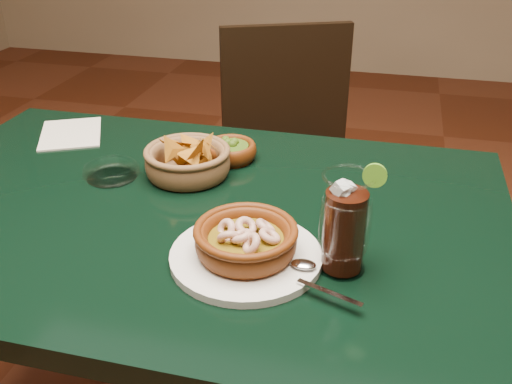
% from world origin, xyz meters
% --- Properties ---
extents(dining_table, '(1.20, 0.80, 0.75)m').
position_xyz_m(dining_table, '(0.00, 0.00, 0.65)').
color(dining_table, black).
rests_on(dining_table, ground).
extents(dining_chair, '(0.56, 0.56, 0.92)m').
position_xyz_m(dining_chair, '(0.08, 0.70, 0.51)').
color(dining_chair, black).
rests_on(dining_chair, ground).
extents(shrimp_plate, '(0.32, 0.25, 0.07)m').
position_xyz_m(shrimp_plate, '(0.15, -0.14, 0.78)').
color(shrimp_plate, silver).
rests_on(shrimp_plate, dining_table).
extents(chip_basket, '(0.21, 0.21, 0.13)m').
position_xyz_m(chip_basket, '(-0.04, 0.12, 0.78)').
color(chip_basket, brown).
rests_on(chip_basket, dining_table).
extents(guacamole_ramekin, '(0.13, 0.13, 0.05)m').
position_xyz_m(guacamole_ramekin, '(0.02, 0.22, 0.77)').
color(guacamole_ramekin, '#4E2008').
rests_on(guacamole_ramekin, dining_table).
extents(cola_drink, '(0.16, 0.16, 0.19)m').
position_xyz_m(cola_drink, '(0.31, -0.12, 0.83)').
color(cola_drink, white).
rests_on(cola_drink, dining_table).
extents(glass_ashtray, '(0.12, 0.12, 0.03)m').
position_xyz_m(glass_ashtray, '(-0.19, 0.08, 0.76)').
color(glass_ashtray, white).
rests_on(glass_ashtray, dining_table).
extents(paper_menu, '(0.21, 0.23, 0.00)m').
position_xyz_m(paper_menu, '(-0.40, 0.26, 0.75)').
color(paper_menu, beige).
rests_on(paper_menu, dining_table).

